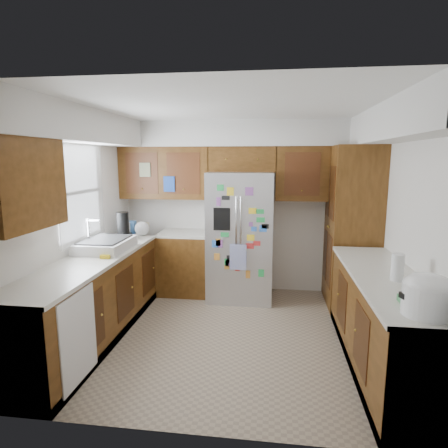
% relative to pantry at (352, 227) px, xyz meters
% --- Properties ---
extents(floor, '(3.60, 3.60, 0.00)m').
position_rel_pantry_xyz_m(floor, '(-1.50, -1.15, -1.07)').
color(floor, gray).
rests_on(floor, ground).
extents(room_shell, '(3.64, 3.24, 2.52)m').
position_rel_pantry_xyz_m(room_shell, '(-1.61, -0.79, 0.75)').
color(room_shell, silver).
rests_on(room_shell, ground).
extents(left_counter_run, '(1.36, 3.20, 0.92)m').
position_rel_pantry_xyz_m(left_counter_run, '(-2.86, -1.12, -0.65)').
color(left_counter_run, '#41270C').
rests_on(left_counter_run, ground).
extents(right_counter_run, '(0.63, 2.25, 0.92)m').
position_rel_pantry_xyz_m(right_counter_run, '(0.00, -1.62, -0.65)').
color(right_counter_run, '#41270C').
rests_on(right_counter_run, ground).
extents(pantry, '(0.60, 0.90, 2.15)m').
position_rel_pantry_xyz_m(pantry, '(0.00, 0.00, 0.00)').
color(pantry, '#41270C').
rests_on(pantry, ground).
extents(fridge, '(0.90, 0.79, 1.80)m').
position_rel_pantry_xyz_m(fridge, '(-1.50, 0.05, -0.17)').
color(fridge, '#B0B0B5').
rests_on(fridge, ground).
extents(bridge_cabinet, '(0.96, 0.34, 0.35)m').
position_rel_pantry_xyz_m(bridge_cabinet, '(-1.50, 0.28, 0.90)').
color(bridge_cabinet, '#41270C').
rests_on(bridge_cabinet, fridge).
extents(fridge_top_items, '(0.92, 0.29, 0.25)m').
position_rel_pantry_xyz_m(fridge_top_items, '(-1.52, 0.27, 1.19)').
color(fridge_top_items, '#2440B7').
rests_on(fridge_top_items, bridge_cabinet).
extents(sink_assembly, '(0.52, 0.74, 0.37)m').
position_rel_pantry_xyz_m(sink_assembly, '(-3.00, -1.05, -0.09)').
color(sink_assembly, silver).
rests_on(sink_assembly, left_counter_run).
extents(left_counter_clutter, '(0.38, 0.87, 0.38)m').
position_rel_pantry_xyz_m(left_counter_clutter, '(-2.97, -0.32, -0.02)').
color(left_counter_clutter, black).
rests_on(left_counter_clutter, left_counter_run).
extents(rice_cooker, '(0.34, 0.33, 0.29)m').
position_rel_pantry_xyz_m(rice_cooker, '(-0.00, -2.53, -0.00)').
color(rice_cooker, white).
rests_on(rice_cooker, right_counter_run).
extents(paper_towel, '(0.11, 0.11, 0.24)m').
position_rel_pantry_xyz_m(paper_towel, '(0.04, -1.78, -0.03)').
color(paper_towel, white).
rests_on(paper_towel, right_counter_run).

